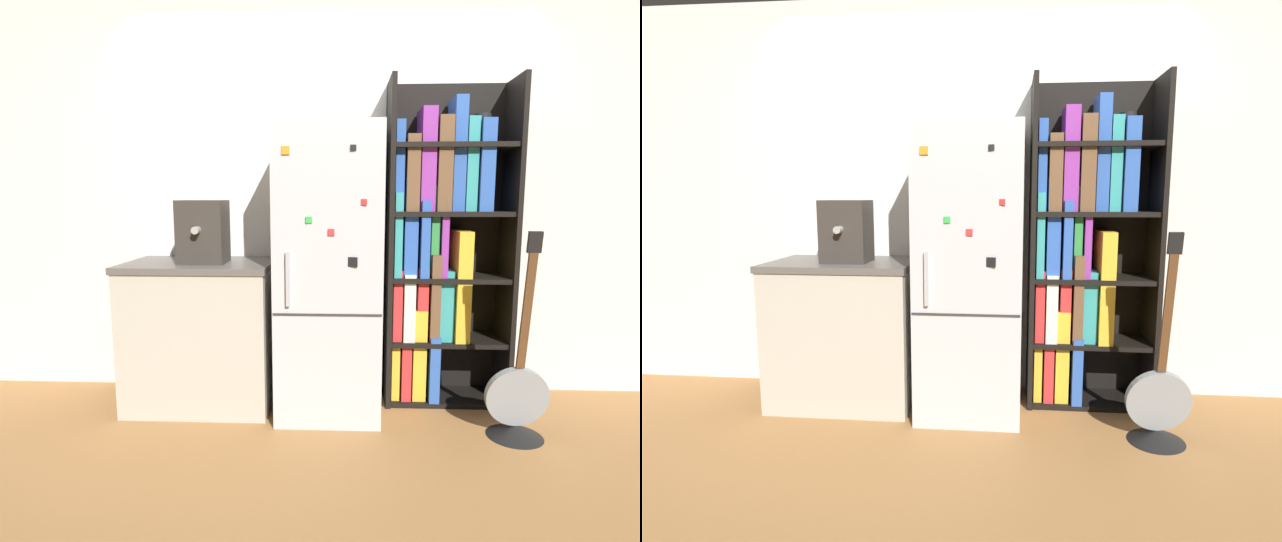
{
  "view_description": "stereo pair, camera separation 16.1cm",
  "coord_description": "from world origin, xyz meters",
  "views": [
    {
      "loc": [
        0.08,
        -2.92,
        1.33
      ],
      "look_at": [
        -0.06,
        0.15,
        0.87
      ],
      "focal_mm": 28.0,
      "sensor_mm": 36.0,
      "label": 1
    },
    {
      "loc": [
        0.24,
        -2.91,
        1.33
      ],
      "look_at": [
        -0.06,
        0.15,
        0.87
      ],
      "focal_mm": 28.0,
      "sensor_mm": 36.0,
      "label": 2
    }
  ],
  "objects": [
    {
      "name": "bookshelf",
      "position": [
        0.69,
        0.29,
        1.0
      ],
      "size": [
        0.78,
        0.37,
        2.04
      ],
      "color": "black",
      "rests_on": "ground_plane"
    },
    {
      "name": "wall_back",
      "position": [
        0.0,
        0.47,
        1.3
      ],
      "size": [
        8.0,
        0.05,
        2.6
      ],
      "color": "white",
      "rests_on": "ground_plane"
    },
    {
      "name": "refrigerator",
      "position": [
        -0.0,
        0.11,
        0.87
      ],
      "size": [
        0.62,
        0.7,
        1.74
      ],
      "color": "silver",
      "rests_on": "ground_plane"
    },
    {
      "name": "guitar",
      "position": [
        1.05,
        -0.25,
        0.17
      ],
      "size": [
        0.35,
        0.31,
        1.16
      ],
      "color": "black",
      "rests_on": "ground_plane"
    },
    {
      "name": "kitchen_counter",
      "position": [
        -0.81,
        0.15,
        0.46
      ],
      "size": [
        0.91,
        0.63,
        0.92
      ],
      "color": "#BCB7A8",
      "rests_on": "ground_plane"
    },
    {
      "name": "espresso_machine",
      "position": [
        -0.77,
        0.1,
        1.12
      ],
      "size": [
        0.28,
        0.31,
        0.38
      ],
      "color": "#38332D",
      "rests_on": "kitchen_counter"
    },
    {
      "name": "ground_plane",
      "position": [
        0.0,
        0.0,
        0.0
      ],
      "size": [
        16.0,
        16.0,
        0.0
      ],
      "primitive_type": "plane",
      "color": "#A87542"
    }
  ]
}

